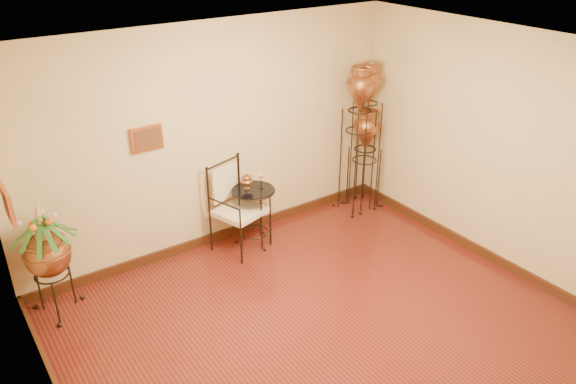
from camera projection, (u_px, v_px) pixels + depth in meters
ground at (342, 346)px, 5.55m from camera, size 5.00×5.00×0.00m
room_shell at (349, 189)px, 4.78m from camera, size 5.02×5.02×2.81m
amphora_tall at (366, 136)px, 7.75m from camera, size 0.48×0.48×2.10m
amphora_mid at (358, 140)px, 7.68m from camera, size 0.51×0.51×2.10m
amphora_short at (364, 159)px, 7.90m from camera, size 0.54×0.54×1.48m
planter_urn at (47, 250)px, 5.70m from camera, size 0.91×0.91×1.37m
armchair at (240, 208)px, 6.94m from camera, size 0.79×0.76×1.14m
side_table at (254, 215)px, 7.12m from camera, size 0.58×0.58×0.97m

